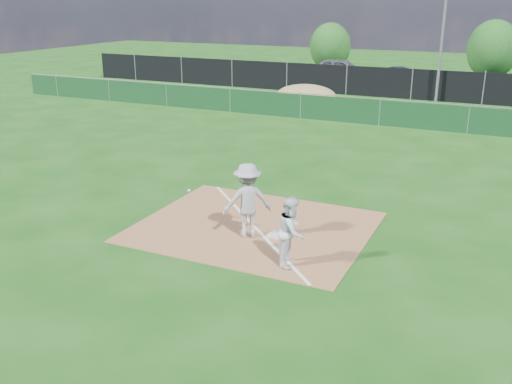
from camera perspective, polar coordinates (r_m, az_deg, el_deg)
ground at (r=23.32m, az=9.30°, el=4.22°), size 90.00×90.00×0.00m
infield_dirt at (r=15.26m, az=-0.17°, el=-3.49°), size 6.00×5.00×0.02m
foul_line at (r=15.25m, az=-0.17°, el=-3.44°), size 5.01×5.01×0.01m
green_fence at (r=27.92m, az=12.25°, el=7.74°), size 44.00×0.05×1.20m
dirt_mound at (r=32.62m, az=5.03°, el=9.64°), size 3.38×2.60×1.17m
black_fence at (r=35.62m, az=15.31°, el=10.36°), size 46.00×0.04×1.80m
parking_lot at (r=40.63m, az=16.50°, el=9.97°), size 46.00×9.00×0.01m
light_pole at (r=34.80m, az=18.18°, el=15.05°), size 0.16×0.16×8.00m
first_base at (r=14.64m, az=2.04°, el=-4.30°), size 0.41×0.41×0.08m
play_at_first at (r=14.32m, az=-0.86°, el=-0.85°), size 2.59×1.32×1.93m
runner at (r=12.92m, az=3.59°, el=-3.95°), size 0.72×0.87×1.63m
car_left at (r=42.07m, az=8.51°, el=11.97°), size 5.10×2.46×1.68m
car_mid at (r=39.26m, az=14.52°, el=10.90°), size 4.45×2.08×1.41m
tree_left at (r=47.72m, az=7.42°, el=14.22°), size 3.27×3.27×3.88m
tree_mid at (r=45.59m, az=22.61°, el=13.03°), size 3.63×3.63×4.31m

